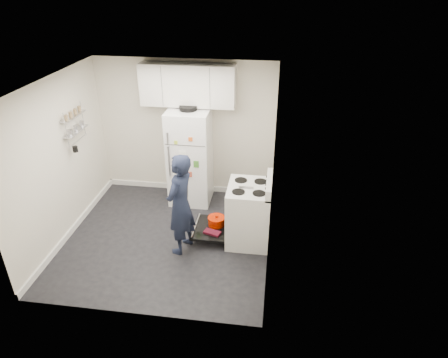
# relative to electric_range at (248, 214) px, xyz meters

# --- Properties ---
(room) EXTENTS (3.21, 3.21, 2.51)m
(room) POSITION_rel_electric_range_xyz_m (-1.29, -0.12, 0.74)
(room) COLOR black
(room) RESTS_ON ground
(electric_range) EXTENTS (0.66, 0.76, 1.10)m
(electric_range) POSITION_rel_electric_range_xyz_m (0.00, 0.00, 0.00)
(electric_range) COLOR silver
(electric_range) RESTS_ON ground
(open_oven_door) EXTENTS (0.55, 0.70, 0.22)m
(open_oven_door) POSITION_rel_electric_range_xyz_m (-0.56, 0.04, -0.28)
(open_oven_door) COLOR black
(open_oven_door) RESTS_ON ground
(refrigerator) EXTENTS (0.72, 0.74, 1.80)m
(refrigerator) POSITION_rel_electric_range_xyz_m (-1.13, 1.10, 0.40)
(refrigerator) COLOR white
(refrigerator) RESTS_ON ground
(upper_cabinets) EXTENTS (1.60, 0.33, 0.70)m
(upper_cabinets) POSITION_rel_electric_range_xyz_m (-1.16, 1.28, 1.63)
(upper_cabinets) COLOR silver
(upper_cabinets) RESTS_ON room
(wall_shelf_rack) EXTENTS (0.14, 0.60, 0.61)m
(wall_shelf_rack) POSITION_rel_electric_range_xyz_m (-2.78, 0.34, 1.21)
(wall_shelf_rack) COLOR #B2B2B7
(wall_shelf_rack) RESTS_ON room
(person) EXTENTS (0.53, 0.66, 1.58)m
(person) POSITION_rel_electric_range_xyz_m (-0.96, -0.38, 0.32)
(person) COLOR #161C31
(person) RESTS_ON ground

